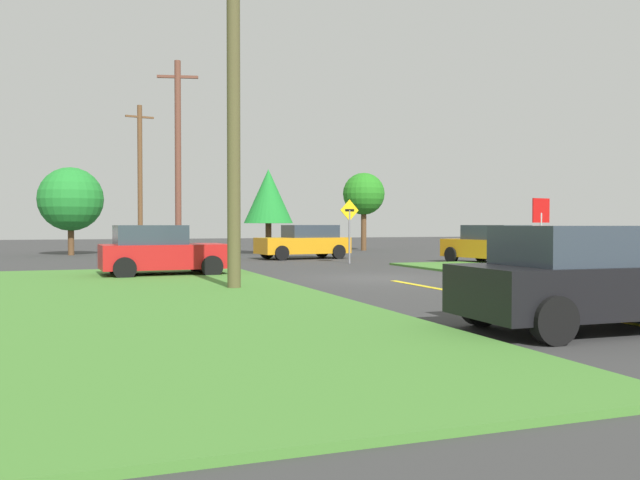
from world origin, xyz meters
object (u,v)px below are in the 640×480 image
car_on_crossroad (493,245)px  oak_tree_left (71,199)px  car_approaching_junction (305,242)px  stop_sign (541,222)px  pine_tree_center (268,197)px  parked_car_near_building (160,251)px  utility_pole_mid (178,158)px  car_behind_on_main_road (591,278)px  utility_pole_far (140,176)px  direction_sign (349,224)px  utility_pole_near (234,117)px  oak_tree_right (364,194)px

car_on_crossroad → oak_tree_left: 22.11m
car_approaching_junction → oak_tree_left: bearing=-43.3°
stop_sign → pine_tree_center: pine_tree_center is taller
parked_car_near_building → pine_tree_center: pine_tree_center is taller
parked_car_near_building → utility_pole_mid: size_ratio=0.44×
car_approaching_junction → car_behind_on_main_road: bearing=75.7°
stop_sign → utility_pole_mid: (-9.30, 13.02, 2.87)m
utility_pole_far → car_behind_on_main_road: bearing=-83.8°
stop_sign → oak_tree_left: bearing=-68.7°
car_on_crossroad → pine_tree_center: (-6.32, 12.16, 2.39)m
parked_car_near_building → direction_sign: (8.28, 4.50, 0.87)m
car_behind_on_main_road → pine_tree_center: (2.36, 27.39, 2.39)m
utility_pole_near → direction_sign: utility_pole_near is taller
parked_car_near_building → pine_tree_center: 16.29m
utility_pole_far → car_on_crossroad: bearing=-58.4°
utility_pole_far → oak_tree_right: utility_pole_far is taller
oak_tree_left → pine_tree_center: pine_tree_center is taller
stop_sign → car_behind_on_main_road: stop_sign is taller
pine_tree_center → oak_tree_right: 7.68m
stop_sign → oak_tree_right: (3.48, 21.64, 1.83)m
utility_pole_mid → pine_tree_center: (5.71, 5.62, -1.40)m
stop_sign → oak_tree_left: oak_tree_left is taller
oak_tree_left → car_behind_on_main_road: bearing=-75.0°
parked_car_near_building → oak_tree_left: (-2.86, 16.54, 2.19)m
direction_sign → pine_tree_center: pine_tree_center is taller
car_on_crossroad → parked_car_near_building: 13.93m
utility_pole_far → direction_sign: utility_pole_far is taller
utility_pole_mid → oak_tree_left: bearing=120.3°
car_approaching_junction → oak_tree_right: oak_tree_right is taller
pine_tree_center → utility_pole_mid: bearing=-135.5°
oak_tree_left → pine_tree_center: (10.31, -2.25, 0.20)m
utility_pole_far → pine_tree_center: utility_pole_far is taller
utility_pole_near → pine_tree_center: 20.46m
utility_pole_near → oak_tree_left: 22.13m
parked_car_near_building → utility_pole_mid: bearing=75.6°
car_approaching_junction → oak_tree_left: size_ratio=0.97×
parked_car_near_building → utility_pole_mid: 9.62m
car_approaching_junction → direction_sign: 4.47m
utility_pole_far → oak_tree_right: (13.29, -5.23, -1.18)m
car_on_crossroad → car_behind_on_main_road: same height
car_approaching_junction → utility_pole_mid: 7.11m
oak_tree_right → utility_pole_mid: bearing=-146.0°
utility_pole_far → stop_sign: bearing=-69.9°
utility_pole_far → oak_tree_left: size_ratio=1.97×
car_behind_on_main_road → oak_tree_right: size_ratio=0.88×
oak_tree_left → pine_tree_center: size_ratio=1.00×
direction_sign → oak_tree_left: (-11.14, 12.04, 1.32)m
stop_sign → utility_pole_near: size_ratio=0.29×
utility_pole_far → pine_tree_center: bearing=-52.9°
car_on_crossroad → utility_pole_far: size_ratio=0.52×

